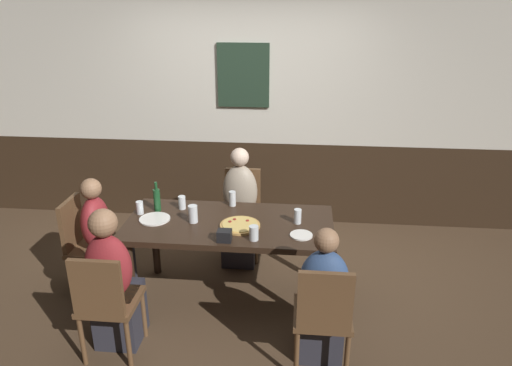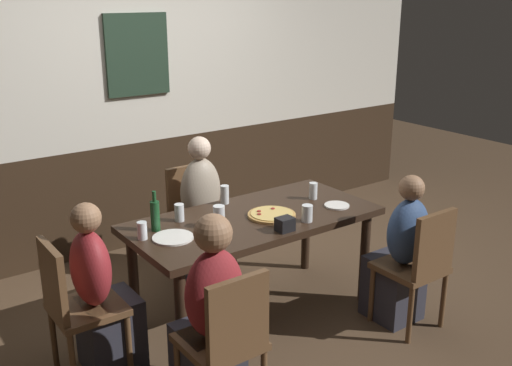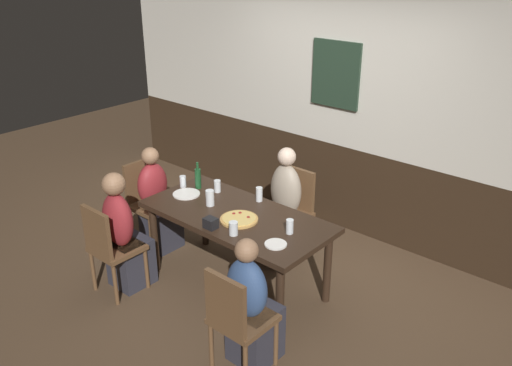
% 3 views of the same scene
% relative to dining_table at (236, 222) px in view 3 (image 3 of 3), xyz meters
% --- Properties ---
extents(ground_plane, '(12.00, 12.00, 0.00)m').
position_rel_dining_table_xyz_m(ground_plane, '(0.00, 0.00, -0.66)').
color(ground_plane, '#4C3826').
extents(wall_back, '(6.40, 0.13, 2.60)m').
position_rel_dining_table_xyz_m(wall_back, '(-0.00, 1.65, 0.65)').
color(wall_back, '#332316').
rests_on(wall_back, ground_plane).
extents(dining_table, '(1.73, 0.83, 0.74)m').
position_rel_dining_table_xyz_m(dining_table, '(0.00, 0.00, 0.00)').
color(dining_table, black).
rests_on(dining_table, ground_plane).
extents(chair_head_west, '(0.40, 0.40, 0.88)m').
position_rel_dining_table_xyz_m(chair_head_west, '(-1.28, 0.00, -0.16)').
color(chair_head_west, brown).
rests_on(chair_head_west, ground_plane).
extents(chair_mid_far, '(0.40, 0.40, 0.88)m').
position_rel_dining_table_xyz_m(chair_mid_far, '(0.00, 0.83, -0.16)').
color(chair_mid_far, brown).
rests_on(chair_mid_far, ground_plane).
extents(chair_right_near, '(0.40, 0.40, 0.88)m').
position_rel_dining_table_xyz_m(chair_right_near, '(0.76, -0.83, -0.16)').
color(chair_right_near, brown).
rests_on(chair_right_near, ground_plane).
extents(chair_left_near, '(0.40, 0.40, 0.88)m').
position_rel_dining_table_xyz_m(chair_left_near, '(-0.76, -0.83, -0.16)').
color(chair_left_near, brown).
rests_on(chair_left_near, ground_plane).
extents(person_head_west, '(0.37, 0.34, 1.08)m').
position_rel_dining_table_xyz_m(person_head_west, '(-1.12, 0.00, -0.21)').
color(person_head_west, '#2D2D38').
rests_on(person_head_west, ground_plane).
extents(person_mid_far, '(0.34, 0.37, 1.16)m').
position_rel_dining_table_xyz_m(person_mid_far, '(-0.00, 0.67, -0.17)').
color(person_mid_far, '#2D2D38').
rests_on(person_mid_far, ground_plane).
extents(person_right_near, '(0.34, 0.37, 1.08)m').
position_rel_dining_table_xyz_m(person_right_near, '(0.76, -0.66, -0.21)').
color(person_right_near, '#2D2D38').
rests_on(person_right_near, ground_plane).
extents(person_left_near, '(0.34, 0.37, 1.15)m').
position_rel_dining_table_xyz_m(person_left_near, '(-0.76, -0.67, -0.17)').
color(person_left_near, '#2D2D38').
rests_on(person_left_near, ground_plane).
extents(pizza, '(0.33, 0.33, 0.03)m').
position_rel_dining_table_xyz_m(pizza, '(0.10, -0.07, 0.10)').
color(pizza, tan).
rests_on(pizza, dining_table).
extents(pint_glass_pale, '(0.06, 0.06, 0.12)m').
position_rel_dining_table_xyz_m(pint_glass_pale, '(-0.45, 0.22, 0.14)').
color(pint_glass_pale, silver).
rests_on(pint_glass_pale, dining_table).
extents(beer_glass_tall, '(0.08, 0.08, 0.15)m').
position_rel_dining_table_xyz_m(beer_glass_tall, '(-0.30, -0.03, 0.15)').
color(beer_glass_tall, silver).
rests_on(beer_glass_tall, dining_table).
extents(tumbler_water, '(0.07, 0.07, 0.12)m').
position_rel_dining_table_xyz_m(tumbler_water, '(0.24, -0.29, 0.14)').
color(tumbler_water, silver).
rests_on(tumbler_water, dining_table).
extents(pint_glass_stout, '(0.06, 0.06, 0.14)m').
position_rel_dining_table_xyz_m(pint_glass_stout, '(-0.02, 0.33, 0.15)').
color(pint_glass_stout, silver).
rests_on(pint_glass_stout, dining_table).
extents(beer_glass_half, '(0.06, 0.06, 0.11)m').
position_rel_dining_table_xyz_m(beer_glass_half, '(-0.79, 0.09, 0.13)').
color(beer_glass_half, silver).
rests_on(beer_glass_half, dining_table).
extents(tumbler_short, '(0.06, 0.06, 0.12)m').
position_rel_dining_table_xyz_m(tumbler_short, '(0.57, 0.03, 0.14)').
color(tumbler_short, silver).
rests_on(tumbler_short, dining_table).
extents(beer_bottle_green, '(0.06, 0.06, 0.27)m').
position_rel_dining_table_xyz_m(beer_bottle_green, '(-0.66, 0.17, 0.19)').
color(beer_bottle_green, '#194723').
rests_on(beer_bottle_green, dining_table).
extents(plate_white_large, '(0.26, 0.26, 0.01)m').
position_rel_dining_table_xyz_m(plate_white_large, '(-0.63, -0.02, 0.09)').
color(plate_white_large, white).
rests_on(plate_white_large, dining_table).
extents(plate_white_small, '(0.18, 0.18, 0.01)m').
position_rel_dining_table_xyz_m(plate_white_small, '(0.60, -0.19, 0.09)').
color(plate_white_small, white).
rests_on(plate_white_small, dining_table).
extents(condiment_caddy, '(0.11, 0.09, 0.09)m').
position_rel_dining_table_xyz_m(condiment_caddy, '(0.01, -0.33, 0.13)').
color(condiment_caddy, black).
rests_on(condiment_caddy, dining_table).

